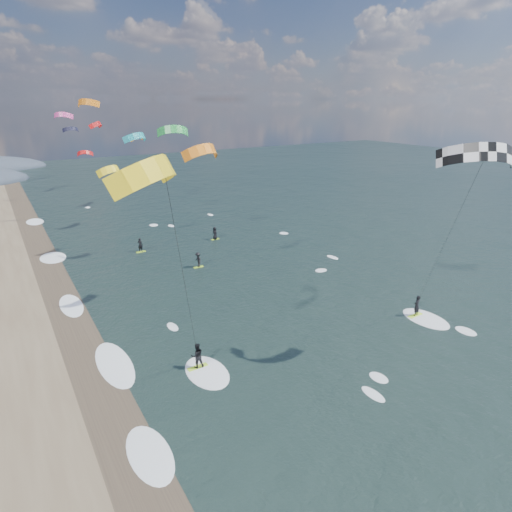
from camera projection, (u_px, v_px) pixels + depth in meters
ground at (391, 443)px, 22.58m from camera, size 260.00×260.00×0.00m
wet_sand_strip at (112, 414)px, 24.64m from camera, size 3.00×240.00×0.00m
kitesurfer_near_a at (471, 193)px, 26.29m from camera, size 7.97×9.31×15.29m
kitesurfer_near_b at (180, 248)px, 20.77m from camera, size 7.14×9.27×15.46m
far_kitesurfers at (192, 248)px, 49.69m from camera, size 10.79×9.02×1.75m
bg_kite_field at (109, 131)px, 64.01m from camera, size 13.73×74.95×10.97m
shoreline_surf at (112, 367)px, 29.03m from camera, size 2.40×79.40×0.11m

